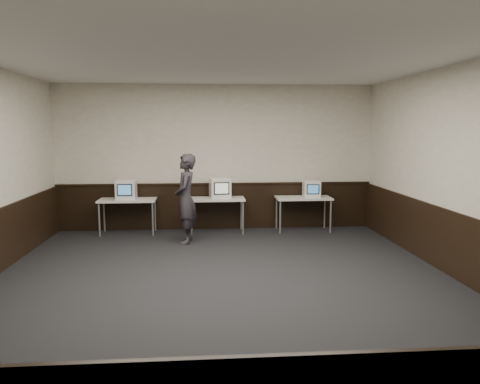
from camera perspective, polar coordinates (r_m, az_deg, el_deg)
name	(u,v)px	position (r m, az deg, el deg)	size (l,w,h in m)	color
floor	(225,288)	(6.77, -1.89, -11.56)	(8.00, 8.00, 0.00)	black
ceiling	(224,56)	(6.46, -2.02, 16.29)	(8.00, 8.00, 0.00)	white
back_wall	(216,158)	(10.41, -2.96, 4.21)	(7.00, 7.00, 0.00)	beige
front_wall	(259,250)	(2.49, 2.30, -7.10)	(7.00, 7.00, 0.00)	beige
right_wall	(468,173)	(7.45, 26.05, 2.04)	(8.00, 8.00, 0.00)	beige
wainscot_back	(216,207)	(10.51, -2.91, -1.79)	(6.98, 0.04, 1.00)	black
wainscot_right	(462,248)	(7.62, 25.43, -6.22)	(0.04, 7.98, 1.00)	black
wainscot_rail	(216,184)	(10.42, -2.93, 1.01)	(6.98, 0.06, 0.04)	black
desk_left	(128,202)	(10.23, -13.55, -1.25)	(1.20, 0.60, 0.75)	silver
desk_center	(217,201)	(10.11, -2.86, -1.15)	(1.20, 0.60, 0.75)	silver
desk_right	(303,200)	(10.34, 7.73, -1.01)	(1.20, 0.60, 0.75)	silver
emac_left	(126,190)	(10.19, -13.70, 0.29)	(0.41, 0.45, 0.41)	white
emac_center	(220,188)	(10.09, -2.45, 0.48)	(0.48, 0.50, 0.43)	white
emac_right	(311,189)	(10.34, 8.71, 0.37)	(0.38, 0.40, 0.36)	white
person	(186,199)	(9.19, -6.63, -0.83)	(0.64, 0.42, 1.76)	#29272D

